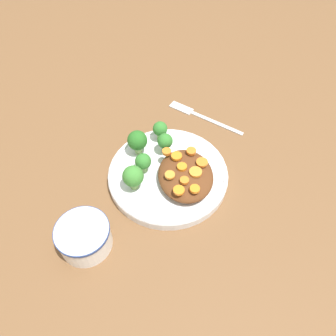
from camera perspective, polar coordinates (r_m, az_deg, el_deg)
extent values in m
plane|color=brown|center=(0.71, 0.00, -1.71)|extent=(4.00, 4.00, 0.00)
cylinder|color=white|center=(0.70, 0.00, -1.24)|extent=(0.25, 0.25, 0.02)
torus|color=white|center=(0.69, 0.00, -0.77)|extent=(0.25, 0.25, 0.01)
cylinder|color=white|center=(0.62, -14.37, -11.56)|extent=(0.10, 0.10, 0.05)
cylinder|color=#2D478C|center=(0.60, -14.82, -10.53)|extent=(0.10, 0.10, 0.01)
cylinder|color=white|center=(0.61, -14.69, -10.84)|extent=(0.08, 0.08, 0.01)
ellipsoid|color=#5B3319|center=(0.67, 3.08, -1.26)|extent=(0.14, 0.11, 0.03)
cylinder|color=#759E51|center=(0.72, -0.50, 3.54)|extent=(0.01, 0.01, 0.03)
sphere|color=#337A2D|center=(0.70, -0.51, 4.73)|extent=(0.03, 0.03, 0.03)
cylinder|color=#7FA85B|center=(0.72, -5.22, 3.48)|extent=(0.02, 0.02, 0.03)
sphere|color=#286B23|center=(0.70, -5.37, 4.81)|extent=(0.04, 0.04, 0.04)
cylinder|color=#759E51|center=(0.66, -5.94, -2.66)|extent=(0.02, 0.02, 0.02)
sphere|color=#3D8433|center=(0.64, -6.11, -1.41)|extent=(0.04, 0.04, 0.04)
cylinder|color=#759E51|center=(0.75, -1.36, 5.72)|extent=(0.01, 0.01, 0.02)
sphere|color=#337A2D|center=(0.73, -1.39, 6.85)|extent=(0.03, 0.03, 0.03)
cylinder|color=#7FA85B|center=(0.69, -4.26, 0.10)|extent=(0.01, 0.01, 0.02)
sphere|color=#337A2D|center=(0.67, -4.36, 1.17)|extent=(0.03, 0.03, 0.03)
cylinder|color=orange|center=(0.65, 4.82, -0.70)|extent=(0.03, 0.03, 0.01)
cylinder|color=orange|center=(0.67, 1.50, 2.07)|extent=(0.02, 0.02, 0.01)
cylinder|color=orange|center=(0.65, 2.45, 0.20)|extent=(0.02, 0.02, 0.01)
cylinder|color=orange|center=(0.62, 4.69, -3.65)|extent=(0.02, 0.02, 0.01)
cylinder|color=orange|center=(0.64, 0.65, -1.20)|extent=(0.02, 0.02, 0.01)
cylinder|color=orange|center=(0.67, 5.93, 0.98)|extent=(0.02, 0.02, 0.01)
cylinder|color=orange|center=(0.68, 4.07, 2.95)|extent=(0.02, 0.02, 0.01)
cylinder|color=orange|center=(0.63, 2.88, -2.19)|extent=(0.02, 0.02, 0.01)
cylinder|color=orange|center=(0.62, 1.90, -3.90)|extent=(0.02, 0.02, 0.01)
cylinder|color=orange|center=(0.68, -0.41, 2.85)|extent=(0.02, 0.02, 0.01)
cube|color=silver|center=(0.83, 8.46, 7.82)|extent=(0.10, 0.12, 0.01)
cube|color=silver|center=(0.86, 2.34, 10.48)|extent=(0.06, 0.06, 0.01)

